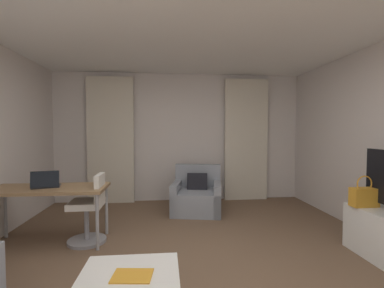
# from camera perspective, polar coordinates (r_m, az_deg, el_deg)

# --- Properties ---
(ground_plane) EXTENTS (12.00, 12.00, 0.00)m
(ground_plane) POSITION_cam_1_polar(r_m,az_deg,el_deg) (2.99, 0.89, -25.85)
(ground_plane) COLOR brown
(wall_window) EXTENTS (5.12, 0.06, 2.60)m
(wall_window) POSITION_cam_1_polar(r_m,az_deg,el_deg) (5.65, -2.60, 1.38)
(wall_window) COLOR silver
(wall_window) RESTS_ON ground
(ceiling) EXTENTS (5.12, 6.12, 0.06)m
(ceiling) POSITION_cam_1_polar(r_m,az_deg,el_deg) (2.89, 0.93, 27.22)
(ceiling) COLOR white
(ceiling) RESTS_ON wall_left
(curtain_left_panel) EXTENTS (0.90, 0.06, 2.50)m
(curtain_left_panel) POSITION_cam_1_polar(r_m,az_deg,el_deg) (5.62, -16.67, 0.75)
(curtain_left_panel) COLOR beige
(curtain_left_panel) RESTS_ON ground
(curtain_right_panel) EXTENTS (0.90, 0.06, 2.50)m
(curtain_right_panel) POSITION_cam_1_polar(r_m,az_deg,el_deg) (5.76, 11.26, 0.86)
(curtain_right_panel) COLOR beige
(curtain_right_panel) RESTS_ON ground
(armchair) EXTENTS (0.98, 0.97, 0.81)m
(armchair) POSITION_cam_1_polar(r_m,az_deg,el_deg) (4.93, 1.04, -10.96)
(armchair) COLOR gray
(armchair) RESTS_ON ground
(desk) EXTENTS (1.42, 0.62, 0.72)m
(desk) POSITION_cam_1_polar(r_m,az_deg,el_deg) (3.94, -27.89, -8.88)
(desk) COLOR olive
(desk) RESTS_ON ground
(desk_chair) EXTENTS (0.48, 0.48, 0.88)m
(desk_chair) POSITION_cam_1_polar(r_m,az_deg,el_deg) (3.83, -20.62, -13.19)
(desk_chair) COLOR gray
(desk_chair) RESTS_ON ground
(laptop) EXTENTS (0.37, 0.32, 0.22)m
(laptop) POSITION_cam_1_polar(r_m,az_deg,el_deg) (3.92, -28.25, -7.36)
(laptop) COLOR #2D2D33
(laptop) RESTS_ON desk
(magazine_open) EXTENTS (0.30, 0.23, 0.01)m
(magazine_open) POSITION_cam_1_polar(r_m,az_deg,el_deg) (2.19, -12.39, -25.34)
(magazine_open) COLOR orange
(magazine_open) RESTS_ON coffee_table
(handbag_primary) EXTENTS (0.30, 0.14, 0.37)m
(handbag_primary) POSITION_cam_1_polar(r_m,az_deg,el_deg) (3.85, 32.34, -9.24)
(handbag_primary) COLOR orange
(handbag_primary) RESTS_ON tv_console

